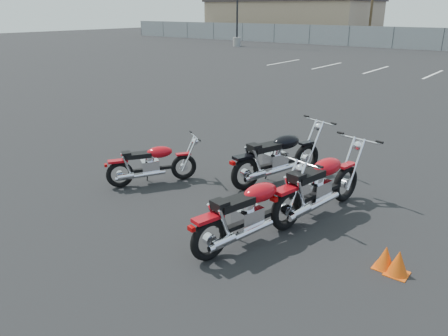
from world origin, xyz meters
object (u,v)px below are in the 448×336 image
Objects in this scene: motorcycle_front_red at (152,164)px; motorcycle_third_red at (319,185)px; motorcycle_second_black at (278,157)px; motorcycle_rear_red at (251,212)px.

motorcycle_third_red is (3.17, 0.72, 0.11)m from motorcycle_front_red.
motorcycle_front_red is 2.45m from motorcycle_second_black.
motorcycle_second_black reaches higher than motorcycle_rear_red.
motorcycle_rear_red reaches higher than motorcycle_front_red.
motorcycle_third_red is 1.49m from motorcycle_rear_red.
motorcycle_rear_red is (2.82, -0.74, 0.08)m from motorcycle_front_red.
motorcycle_second_black is 0.98× the size of motorcycle_third_red.
motorcycle_front_red is at bearing -139.73° from motorcycle_second_black.
motorcycle_third_red is at bearing 12.74° from motorcycle_front_red.
motorcycle_front_red is 0.76× the size of motorcycle_second_black.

